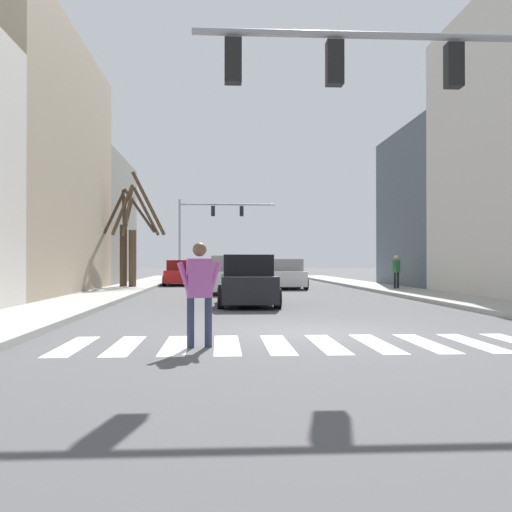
{
  "coord_description": "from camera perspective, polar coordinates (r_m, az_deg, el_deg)",
  "views": [
    {
      "loc": [
        -1.92,
        -12.45,
        1.49
      ],
      "look_at": [
        0.17,
        22.33,
        1.81
      ],
      "focal_mm": 42.0,
      "sensor_mm": 36.0,
      "label": 1
    }
  ],
  "objects": [
    {
      "name": "car_at_intersection",
      "position": [
        45.07,
        -6.52,
        -1.5
      ],
      "size": [
        2.11,
        4.27,
        1.53
      ],
      "rotation": [
        0.0,
        0.0,
        1.57
      ],
      "color": "gray",
      "rests_on": "ground_plane"
    },
    {
      "name": "car_parked_right_far",
      "position": [
        38.06,
        -7.08,
        -1.65
      ],
      "size": [
        2.12,
        4.78,
        1.57
      ],
      "rotation": [
        0.0,
        0.0,
        1.57
      ],
      "color": "red",
      "rests_on": "ground_plane"
    },
    {
      "name": "street_tree_right_near",
      "position": [
        33.06,
        -12.44,
        1.43
      ],
      "size": [
        2.61,
        3.44,
        5.32
      ],
      "color": "#473828",
      "rests_on": "sidewalk_left"
    },
    {
      "name": "street_tree_left_mid",
      "position": [
        32.73,
        -11.49,
        2.06
      ],
      "size": [
        2.74,
        3.18,
        6.19
      ],
      "color": "brown",
      "rests_on": "sidewalk_left"
    },
    {
      "name": "car_parked_left_mid",
      "position": [
        38.94,
        3.03,
        -1.6
      ],
      "size": [
        1.99,
        4.83,
        1.62
      ],
      "rotation": [
        0.0,
        0.0,
        1.57
      ],
      "color": "white",
      "rests_on": "ground_plane"
    },
    {
      "name": "car_parked_left_far",
      "position": [
        20.35,
        -0.85,
        -2.47
      ],
      "size": [
        2.0,
        4.85,
        1.71
      ],
      "rotation": [
        0.0,
        0.0,
        -1.57
      ],
      "color": "black",
      "rests_on": "ground_plane"
    },
    {
      "name": "traffic_signal_far",
      "position": [
        49.8,
        -4.63,
        3.36
      ],
      "size": [
        7.99,
        0.28,
        6.63
      ],
      "color": "gray",
      "rests_on": "ground_plane"
    },
    {
      "name": "crosswalk_stripes",
      "position": [
        10.95,
        6.78,
        -8.32
      ],
      "size": [
        9.45,
        2.6,
        0.01
      ],
      "color": "white",
      "rests_on": "ground_plane"
    },
    {
      "name": "pedestrian_near_right_corner",
      "position": [
        30.59,
        13.22,
        -1.18
      ],
      "size": [
        0.59,
        0.53,
        1.66
      ],
      "rotation": [
        0.0,
        0.0,
        3.86
      ],
      "color": "black",
      "rests_on": "sidewalk_right"
    },
    {
      "name": "car_driving_toward_lane",
      "position": [
        28.0,
        -2.54,
        -1.91
      ],
      "size": [
        2.05,
        4.73,
        1.75
      ],
      "rotation": [
        0.0,
        0.0,
        -1.57
      ],
      "color": "white",
      "rests_on": "ground_plane"
    },
    {
      "name": "ground_plane",
      "position": [
        12.68,
        5.35,
        -7.26
      ],
      "size": [
        240.0,
        240.0,
        0.0
      ],
      "primitive_type": "plane",
      "color": "#4C4C4F"
    },
    {
      "name": "building_row_left",
      "position": [
        27.35,
        -23.03,
        6.47
      ],
      "size": [
        6.0,
        37.85,
        11.32
      ],
      "color": "beige",
      "rests_on": "ground_plane"
    },
    {
      "name": "traffic_signal_near",
      "position": [
        12.41,
        17.37,
        14.27
      ],
      "size": [
        7.81,
        0.28,
        6.2
      ],
      "color": "gray",
      "rests_on": "ground_plane"
    },
    {
      "name": "pedestrian_on_left_sidewalk",
      "position": [
        10.41,
        -5.4,
        -2.8
      ],
      "size": [
        0.78,
        0.32,
        1.82
      ],
      "rotation": [
        0.0,
        0.0,
        3.35
      ],
      "color": "#282D47",
      "rests_on": "ground_plane"
    },
    {
      "name": "car_parked_right_near",
      "position": [
        32.95,
        2.8,
        -1.8
      ],
      "size": [
        2.11,
        4.43,
        1.62
      ],
      "rotation": [
        0.0,
        0.0,
        1.57
      ],
      "color": "white",
      "rests_on": "ground_plane"
    }
  ]
}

